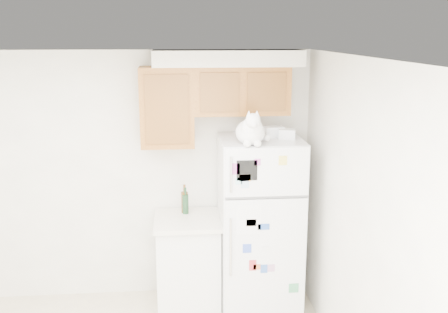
{
  "coord_description": "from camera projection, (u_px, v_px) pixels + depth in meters",
  "views": [
    {
      "loc": [
        0.59,
        -3.1,
        2.67
      ],
      "look_at": [
        1.01,
        1.55,
        1.55
      ],
      "focal_mm": 42.0,
      "sensor_mm": 36.0,
      "label": 1
    }
  ],
  "objects": [
    {
      "name": "room_shell",
      "position": [
        107.0,
        187.0,
        3.43
      ],
      "size": [
        3.84,
        4.04,
        2.52
      ],
      "color": "white",
      "rests_on": "ground_plane"
    },
    {
      "name": "refrigerator",
      "position": [
        260.0,
        225.0,
        5.05
      ],
      "size": [
        0.76,
        0.78,
        1.7
      ],
      "color": "white",
      "rests_on": "ground_plane"
    },
    {
      "name": "base_counter",
      "position": [
        188.0,
        262.0,
        5.15
      ],
      "size": [
        0.64,
        0.64,
        0.92
      ],
      "color": "white",
      "rests_on": "ground_plane"
    },
    {
      "name": "cat",
      "position": [
        251.0,
        131.0,
        4.56
      ],
      "size": [
        0.32,
        0.46,
        0.33
      ],
      "color": "white",
      "rests_on": "refrigerator"
    },
    {
      "name": "storage_box_back",
      "position": [
        273.0,
        132.0,
        4.91
      ],
      "size": [
        0.2,
        0.16,
        0.1
      ],
      "primitive_type": "cube",
      "rotation": [
        0.0,
        0.0,
        0.16
      ],
      "color": "white",
      "rests_on": "refrigerator"
    },
    {
      "name": "storage_box_front",
      "position": [
        287.0,
        134.0,
        4.83
      ],
      "size": [
        0.17,
        0.14,
        0.09
      ],
      "primitive_type": "cube",
      "rotation": [
        0.0,
        0.0,
        -0.25
      ],
      "color": "white",
      "rests_on": "refrigerator"
    },
    {
      "name": "bottle_green",
      "position": [
        185.0,
        201.0,
        5.13
      ],
      "size": [
        0.06,
        0.06,
        0.26
      ],
      "primitive_type": null,
      "color": "#19381E",
      "rests_on": "base_counter"
    },
    {
      "name": "bottle_amber",
      "position": [
        185.0,
        199.0,
        5.15
      ],
      "size": [
        0.07,
        0.07,
        0.29
      ],
      "primitive_type": null,
      "color": "#593814",
      "rests_on": "base_counter"
    }
  ]
}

